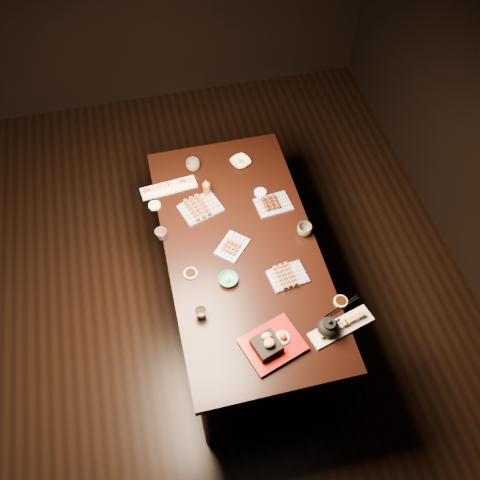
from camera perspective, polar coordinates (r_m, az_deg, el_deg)
name	(u,v)px	position (r m, az deg, el deg)	size (l,w,h in m)	color
ground	(200,329)	(3.77, -4.34, -9.41)	(5.00, 5.00, 0.00)	black
dining_table	(242,281)	(3.50, 0.19, -4.38)	(0.90, 1.80, 0.75)	black
sushi_platter_near	(342,325)	(2.96, 10.78, -8.94)	(0.37, 0.10, 0.05)	white
sushi_platter_far	(168,186)	(3.49, -7.64, 5.72)	(0.36, 0.10, 0.04)	white
yakitori_plate_center	(232,245)	(3.17, -0.84, -0.52)	(0.19, 0.14, 0.05)	#828EB6
yakitori_plate_right	(288,275)	(3.07, 5.14, -3.70)	(0.21, 0.15, 0.05)	#828EB6
yakitori_plate_left	(200,206)	(3.35, -4.26, 3.64)	(0.25, 0.18, 0.06)	#828EB6
tsukune_plate	(273,202)	(3.37, 3.58, 4.02)	(0.22, 0.16, 0.06)	#828EB6
edamame_bowl_green	(228,280)	(3.05, -1.26, -4.25)	(0.11, 0.11, 0.04)	#2E8E6F
edamame_bowl_cream	(240,162)	(3.61, 0.05, 8.32)	(0.13, 0.13, 0.03)	#F5EFC8
tempura_tray	(273,341)	(2.84, 3.54, -10.73)	(0.30, 0.24, 0.11)	black
teacup_near_left	(201,313)	(2.94, -4.19, -7.80)	(0.07, 0.07, 0.07)	#4D463B
teacup_mid_right	(305,230)	(3.25, 6.90, 1.10)	(0.09, 0.09, 0.07)	#4D463B
teacup_far_left	(161,234)	(3.24, -8.41, 0.60)	(0.07, 0.07, 0.07)	#4D463B
teacup_far_right	(193,165)	(3.57, -5.05, 7.95)	(0.09, 0.09, 0.07)	#4D463B
teapot	(328,326)	(2.90, 9.40, -9.06)	(0.14, 0.14, 0.12)	black
condiment_bottle	(206,188)	(3.39, -3.60, 5.57)	(0.05, 0.05, 0.14)	brown
sauce_dish_west	(191,273)	(3.10, -5.29, -3.57)	(0.08, 0.08, 0.01)	white
sauce_dish_east	(260,192)	(3.45, 2.17, 5.09)	(0.08, 0.08, 0.01)	white
sauce_dish_se	(341,301)	(3.04, 10.68, -6.44)	(0.08, 0.08, 0.01)	white
sauce_dish_nw	(155,205)	(3.42, -9.10, 3.66)	(0.08, 0.08, 0.01)	white
chopsticks_near	(283,355)	(2.86, 4.57, -12.18)	(0.20, 0.02, 0.01)	black
chopsticks_se	(341,307)	(3.03, 10.76, -7.03)	(0.24, 0.02, 0.01)	black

